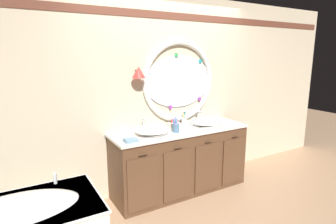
{
  "coord_description": "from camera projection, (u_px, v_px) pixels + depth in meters",
  "views": [
    {
      "loc": [
        -1.87,
        -2.67,
        1.83
      ],
      "look_at": [
        -0.17,
        0.25,
        1.12
      ],
      "focal_mm": 29.4,
      "sensor_mm": 36.0,
      "label": 1
    }
  ],
  "objects": [
    {
      "name": "toothbrush_holder_left",
      "position": [
        176.0,
        128.0,
        3.45
      ],
      "size": [
        0.09,
        0.09,
        0.22
      ],
      "color": "slate",
      "rests_on": "vanity_counter"
    },
    {
      "name": "folded_hand_towel",
      "position": [
        131.0,
        140.0,
        3.08
      ],
      "size": [
        0.15,
        0.13,
        0.04
      ],
      "color": "#7593A8",
      "rests_on": "vanity_counter"
    },
    {
      "name": "ground_plane",
      "position": [
        189.0,
        199.0,
        3.55
      ],
      "size": [
        14.0,
        14.0,
        0.0
      ],
      "primitive_type": "plane",
      "color": "tan"
    },
    {
      "name": "faucet_set_left",
      "position": [
        144.0,
        125.0,
        3.56
      ],
      "size": [
        0.21,
        0.13,
        0.16
      ],
      "color": "silver",
      "rests_on": "vanity_counter"
    },
    {
      "name": "sink_basin_left",
      "position": [
        152.0,
        130.0,
        3.36
      ],
      "size": [
        0.43,
        0.43,
        0.1
      ],
      "color": "white",
      "rests_on": "vanity_counter"
    },
    {
      "name": "back_wall_assembly",
      "position": [
        167.0,
        92.0,
        3.79
      ],
      "size": [
        6.4,
        0.26,
        2.6
      ],
      "color": "beige",
      "rests_on": "ground_plane"
    },
    {
      "name": "toiletry_basket",
      "position": [
        174.0,
        124.0,
        3.75
      ],
      "size": [
        0.15,
        0.12,
        0.1
      ],
      "color": "beige",
      "rests_on": "vanity_counter"
    },
    {
      "name": "vanity_counter",
      "position": [
        180.0,
        160.0,
        3.7
      ],
      "size": [
        1.88,
        0.62,
        0.87
      ],
      "color": "brown",
      "rests_on": "ground_plane"
    },
    {
      "name": "sink_basin_right",
      "position": [
        208.0,
        121.0,
        3.8
      ],
      "size": [
        0.48,
        0.48,
        0.1
      ],
      "color": "white",
      "rests_on": "vanity_counter"
    },
    {
      "name": "soap_dispenser",
      "position": [
        175.0,
        124.0,
        3.56
      ],
      "size": [
        0.05,
        0.06,
        0.18
      ],
      "color": "#388EBC",
      "rests_on": "vanity_counter"
    },
    {
      "name": "faucet_set_right",
      "position": [
        198.0,
        117.0,
        3.99
      ],
      "size": [
        0.22,
        0.13,
        0.17
      ],
      "color": "silver",
      "rests_on": "vanity_counter"
    },
    {
      "name": "toothbrush_holder_right",
      "position": [
        184.0,
        120.0,
        3.83
      ],
      "size": [
        0.08,
        0.08,
        0.22
      ],
      "color": "white",
      "rests_on": "vanity_counter"
    }
  ]
}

